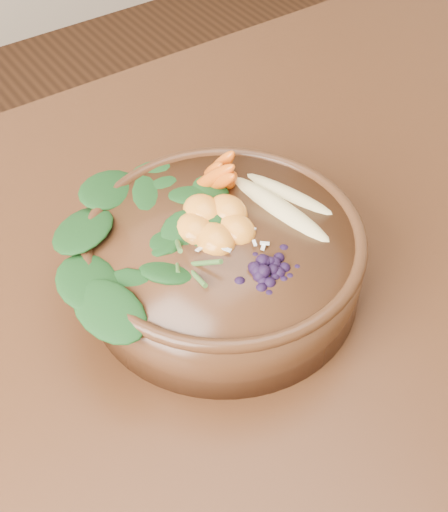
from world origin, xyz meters
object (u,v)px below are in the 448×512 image
at_px(banana_halves, 285,191).
at_px(blueberry_pile, 264,254).
at_px(stoneware_bowl, 224,262).
at_px(carrot_cluster, 219,148).
at_px(mandarin_cluster, 215,214).
at_px(kale_heap, 153,206).
at_px(dining_table, 286,274).

bearing_deg(banana_halves, blueberry_pile, -141.51).
distance_m(stoneware_bowl, blueberry_pile, 0.09).
distance_m(carrot_cluster, blueberry_pile, 0.16).
height_order(banana_halves, mandarin_cluster, mandarin_cluster).
bearing_deg(mandarin_cluster, kale_heap, 140.85).
relative_size(kale_heap, mandarin_cluster, 2.07).
xyz_separation_m(banana_halves, mandarin_cluster, (-0.09, 0.01, 0.00)).
relative_size(stoneware_bowl, blueberry_pile, 2.16).
relative_size(kale_heap, blueberry_pile, 1.42).
relative_size(stoneware_bowl, carrot_cluster, 3.62).
distance_m(kale_heap, mandarin_cluster, 0.07).
relative_size(dining_table, mandarin_cluster, 16.13).
xyz_separation_m(mandarin_cluster, blueberry_pile, (0.00, -0.08, 0.00)).
relative_size(banana_halves, mandarin_cluster, 1.79).
bearing_deg(carrot_cluster, stoneware_bowl, -123.69).
relative_size(kale_heap, carrot_cluster, 2.38).
height_order(carrot_cluster, banana_halves, carrot_cluster).
distance_m(stoneware_bowl, mandarin_cluster, 0.06).
height_order(stoneware_bowl, blueberry_pile, blueberry_pile).
relative_size(dining_table, kale_heap, 7.81).
xyz_separation_m(stoneware_bowl, banana_halves, (0.09, 0.01, 0.06)).
distance_m(dining_table, kale_heap, 0.27).
height_order(stoneware_bowl, mandarin_cluster, mandarin_cluster).
xyz_separation_m(kale_heap, mandarin_cluster, (0.05, -0.04, -0.01)).
bearing_deg(dining_table, blueberry_pile, -140.43).
relative_size(banana_halves, blueberry_pile, 1.23).
bearing_deg(stoneware_bowl, carrot_cluster, 58.94).
bearing_deg(mandarin_cluster, dining_table, 8.36).
bearing_deg(dining_table, carrot_cluster, 148.59).
bearing_deg(blueberry_pile, mandarin_cluster, 93.37).
distance_m(kale_heap, blueberry_pile, 0.14).
height_order(dining_table, mandarin_cluster, mandarin_cluster).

